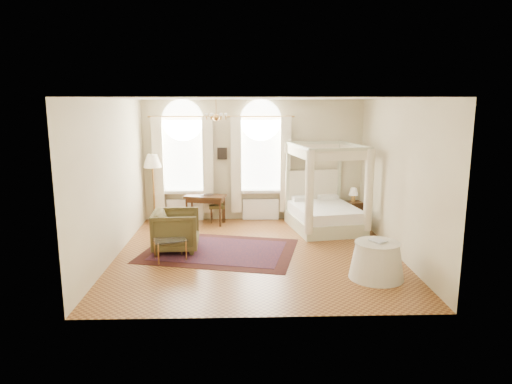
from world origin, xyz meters
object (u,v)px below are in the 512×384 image
(writing_desk, at_px, (205,199))
(side_table, at_px, (377,260))
(floor_lamp, at_px, (153,164))
(coffee_table, at_px, (170,241))
(stool, at_px, (217,207))
(armchair, at_px, (176,231))
(nightstand, at_px, (354,212))
(canopy_bed, at_px, (325,210))

(writing_desk, distance_m, side_table, 5.30)
(floor_lamp, distance_m, side_table, 6.55)
(coffee_table, bearing_deg, writing_desk, 79.79)
(stool, relative_size, side_table, 0.48)
(writing_desk, relative_size, floor_lamp, 0.61)
(armchair, bearing_deg, side_table, -116.28)
(armchair, xyz_separation_m, side_table, (3.95, -1.74, -0.11))
(nightstand, bearing_deg, canopy_bed, -147.87)
(canopy_bed, bearing_deg, stool, 163.62)
(stool, bearing_deg, coffee_table, -104.88)
(canopy_bed, height_order, nightstand, canopy_bed)
(stool, xyz_separation_m, side_table, (3.18, -4.18, -0.06))
(floor_lamp, bearing_deg, nightstand, -2.86)
(floor_lamp, bearing_deg, armchair, -69.14)
(floor_lamp, xyz_separation_m, side_table, (4.88, -4.18, -1.25))
(writing_desk, relative_size, armchair, 1.15)
(coffee_table, bearing_deg, canopy_bed, 31.63)
(canopy_bed, height_order, coffee_table, canopy_bed)
(canopy_bed, relative_size, nightstand, 3.81)
(writing_desk, bearing_deg, stool, 33.62)
(canopy_bed, xyz_separation_m, side_table, (0.37, -3.35, -0.16))
(nightstand, xyz_separation_m, stool, (-3.70, 0.27, 0.10))
(stool, bearing_deg, armchair, -107.59)
(nightstand, bearing_deg, side_table, -97.58)
(canopy_bed, relative_size, writing_desk, 1.99)
(writing_desk, xyz_separation_m, stool, (0.30, 0.20, -0.27))
(armchair, relative_size, side_table, 0.98)
(stool, distance_m, floor_lamp, 2.08)
(canopy_bed, xyz_separation_m, nightstand, (0.89, 0.56, -0.20))
(canopy_bed, distance_m, writing_desk, 3.18)
(canopy_bed, relative_size, side_table, 2.24)
(writing_desk, height_order, floor_lamp, floor_lamp)
(writing_desk, height_order, coffee_table, writing_desk)
(canopy_bed, bearing_deg, nightstand, 32.13)
(nightstand, relative_size, stool, 1.24)
(side_table, bearing_deg, writing_desk, 131.13)
(writing_desk, xyz_separation_m, floor_lamp, (-1.40, 0.20, 0.92))
(canopy_bed, height_order, armchair, canopy_bed)
(canopy_bed, bearing_deg, writing_desk, 168.57)
(canopy_bed, relative_size, floor_lamp, 1.22)
(armchair, height_order, side_table, armchair)
(writing_desk, relative_size, stool, 2.37)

